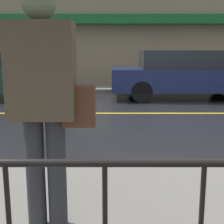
% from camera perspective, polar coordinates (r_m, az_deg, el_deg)
% --- Properties ---
extents(ground_plane, '(80.00, 80.00, 0.00)m').
position_cam_1_polar(ground_plane, '(7.36, 8.23, -0.25)').
color(ground_plane, black).
extents(sidewalk_far, '(28.00, 1.73, 0.10)m').
position_cam_1_polar(sidewalk_far, '(11.82, 5.17, 4.40)').
color(sidewalk_far, gray).
rests_on(sidewalk_far, ground_plane).
extents(lane_marking, '(25.20, 0.12, 0.01)m').
position_cam_1_polar(lane_marking, '(7.36, 8.23, -0.22)').
color(lane_marking, gold).
rests_on(lane_marking, ground_plane).
extents(building_storefront, '(28.00, 0.85, 5.04)m').
position_cam_1_polar(building_storefront, '(12.76, 4.98, 16.03)').
color(building_storefront, gray).
rests_on(building_storefront, ground_plane).
extents(car_dark_green, '(3.94, 1.75, 1.43)m').
position_cam_1_polar(car_dark_green, '(10.11, -18.96, 6.59)').
color(car_dark_green, '#193828').
rests_on(car_dark_green, ground_plane).
extents(car_navy, '(4.44, 1.86, 1.44)m').
position_cam_1_polar(car_navy, '(9.80, 12.95, 6.76)').
color(car_navy, '#19234C').
rests_on(car_navy, ground_plane).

